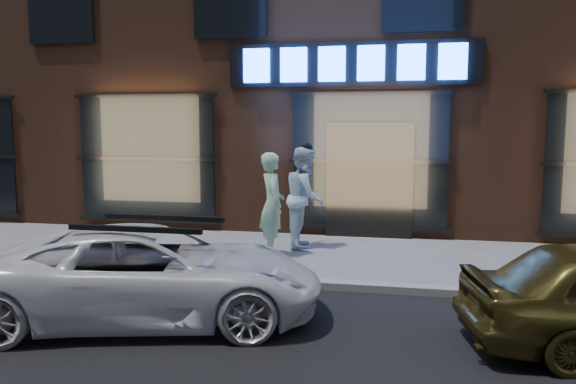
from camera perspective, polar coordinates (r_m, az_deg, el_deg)
name	(u,v)px	position (r m, az deg, el deg)	size (l,w,h in m)	color
ground	(351,290)	(8.20, 6.43, -9.87)	(90.00, 90.00, 0.00)	slate
curb	(351,286)	(8.19, 6.44, -9.47)	(60.00, 0.25, 0.12)	gray
storefront_building	(381,21)	(16.08, 9.39, 16.74)	(30.20, 8.28, 10.30)	#54301E
man_bowtie	(272,204)	(10.10, -1.61, -1.25)	(0.68, 0.45, 1.87)	#BCF7D0
man_cap	(305,197)	(10.81, 1.75, -0.52)	(0.95, 0.74, 1.94)	white
white_suv	(151,274)	(7.01, -13.71, -8.08)	(1.89, 4.10, 1.14)	silver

